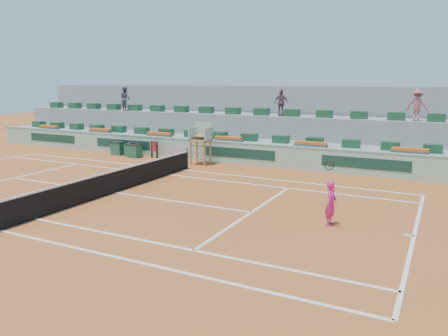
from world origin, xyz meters
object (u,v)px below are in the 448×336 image
at_px(umpire_chair, 201,137).
at_px(drink_cooler_a, 135,151).
at_px(player_bag, 179,157).
at_px(tennis_player, 331,203).

distance_m(umpire_chair, drink_cooler_a, 4.99).
xyz_separation_m(player_bag, umpire_chair, (1.90, -0.52, 1.34)).
height_order(drink_cooler_a, tennis_player, tennis_player).
height_order(umpire_chair, tennis_player, umpire_chair).
distance_m(player_bag, tennis_player, 13.85).
xyz_separation_m(player_bag, drink_cooler_a, (-2.97, -0.50, 0.22)).
bearing_deg(umpire_chair, drink_cooler_a, 179.82).
bearing_deg(drink_cooler_a, player_bag, 9.57).
xyz_separation_m(player_bag, tennis_player, (11.20, -8.13, 0.56)).
bearing_deg(drink_cooler_a, tennis_player, -28.31).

